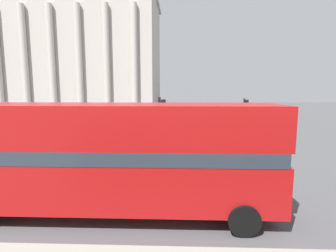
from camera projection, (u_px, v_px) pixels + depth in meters
The scene contains 8 objects.
double_decker_bus at pixel (113, 155), 9.11m from camera, with size 11.39×2.65×4.00m.
plaza_building_left at pixel (86, 59), 44.72m from camera, with size 24.95×17.06×19.65m.
traffic_light_near at pixel (161, 130), 11.66m from camera, with size 0.42×0.24×4.16m.
traffic_light_mid at pixel (245, 117), 18.64m from camera, with size 0.42×0.24×3.91m.
pedestrian_blue at pixel (201, 125), 26.17m from camera, with size 0.32×0.32×1.81m.
pedestrian_red at pixel (149, 140), 18.22m from camera, with size 0.32×0.32×1.75m.
pedestrian_yellow at pixel (202, 125), 26.55m from camera, with size 0.32×0.32×1.75m.
pedestrian_grey at pixel (196, 122), 29.81m from camera, with size 0.32×0.32×1.60m.
Camera 1 is at (-0.82, -2.08, 4.45)m, focal length 28.00 mm.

